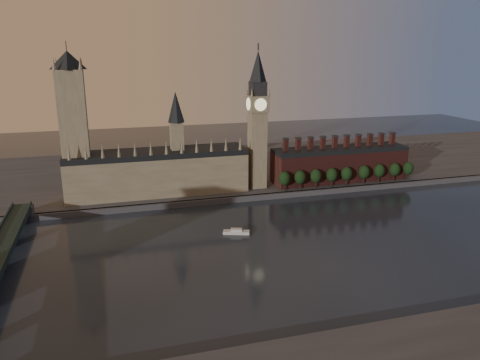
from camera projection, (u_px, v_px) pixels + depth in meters
The scene contains 16 objects.
ground at pixel (301, 249), 259.00m from camera, with size 900.00×900.00×0.00m, color black.
north_bank at pixel (223, 169), 423.16m from camera, with size 900.00×182.00×4.00m.
palace_of_westminster at pixel (158, 170), 342.32m from camera, with size 130.00×30.30×74.00m.
victoria_tower at pixel (73, 122), 317.47m from camera, with size 24.00×24.00×108.00m.
big_ben at pixel (257, 119), 348.01m from camera, with size 15.00×15.00×107.00m.
chimney_block at pixel (339, 163), 377.19m from camera, with size 110.00×25.00×37.00m.
embankment_tree_0 at pixel (284, 178), 349.73m from camera, with size 8.60×8.60×14.88m.
embankment_tree_1 at pixel (300, 177), 353.04m from camera, with size 8.60×8.60×14.88m.
embankment_tree_2 at pixel (316, 176), 356.55m from camera, with size 8.60×8.60×14.88m.
embankment_tree_3 at pixel (332, 175), 359.89m from camera, with size 8.60×8.60×14.88m.
embankment_tree_4 at pixel (347, 174), 363.23m from camera, with size 8.60×8.60×14.88m.
embankment_tree_5 at pixel (364, 172), 367.97m from camera, with size 8.60×8.60×14.88m.
embankment_tree_6 at pixel (379, 171), 372.19m from camera, with size 8.60×8.60×14.88m.
embankment_tree_7 at pixel (395, 169), 375.74m from camera, with size 8.60×8.60×14.88m.
embankment_tree_8 at pixel (408, 168), 379.35m from camera, with size 8.60×8.60×14.88m.
river_boat at pixel (236, 232), 280.51m from camera, with size 16.35×9.38×3.15m.
Camera 1 is at (-98.46, -220.25, 107.21)m, focal length 35.00 mm.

